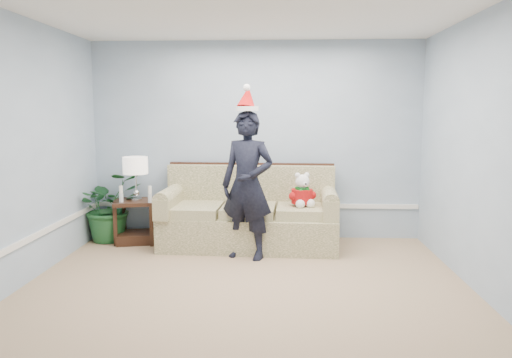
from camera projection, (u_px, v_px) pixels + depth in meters
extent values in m
cube|color=tan|center=(243.00, 305.00, 4.56)|extent=(4.50, 5.00, 0.02)
cube|color=#A5BBD2|center=(256.00, 141.00, 6.86)|extent=(4.50, 0.02, 2.70)
cube|color=#A5BBD2|center=(192.00, 217.00, 1.89)|extent=(4.50, 0.02, 2.70)
cube|color=#A5BBD2|center=(505.00, 158.00, 4.27)|extent=(0.02, 5.00, 2.70)
cube|color=white|center=(256.00, 205.00, 6.96)|extent=(4.48, 0.03, 0.06)
cube|color=white|center=(1.00, 253.00, 4.61)|extent=(0.03, 4.98, 0.06)
cube|color=#4F5A2A|center=(249.00, 230.00, 6.48)|extent=(2.29, 1.06, 0.43)
cube|color=#4F5A2A|center=(195.00, 210.00, 6.42)|extent=(0.70, 0.80, 0.13)
cube|color=#4F5A2A|center=(249.00, 210.00, 6.39)|extent=(0.70, 0.80, 0.13)
cube|color=#4F5A2A|center=(303.00, 211.00, 6.36)|extent=(0.70, 0.80, 0.13)
cube|color=#4F5A2A|center=(251.00, 187.00, 6.77)|extent=(2.26, 0.31, 0.60)
cube|color=#321A12|center=(251.00, 165.00, 6.81)|extent=(2.25, 0.16, 0.05)
cube|color=#4F5A2A|center=(170.00, 204.00, 6.48)|extent=(0.24, 0.97, 0.26)
cube|color=#4F5A2A|center=(329.00, 205.00, 6.39)|extent=(0.24, 0.97, 0.26)
cube|color=#3E2216|center=(137.00, 202.00, 6.65)|extent=(0.69, 0.62, 0.05)
cube|color=#3E2216|center=(138.00, 237.00, 6.72)|extent=(0.62, 0.55, 0.13)
cube|color=#3E2216|center=(115.00, 224.00, 6.51)|extent=(0.06, 0.06, 0.58)
cube|color=#3E2216|center=(151.00, 225.00, 6.49)|extent=(0.06, 0.06, 0.58)
cube|color=#3E2216|center=(124.00, 218.00, 6.89)|extent=(0.06, 0.06, 0.58)
cube|color=#3E2216|center=(159.00, 218.00, 6.87)|extent=(0.06, 0.06, 0.58)
cylinder|color=silver|center=(136.00, 199.00, 6.63)|extent=(0.15, 0.15, 0.03)
sphere|color=silver|center=(136.00, 193.00, 6.61)|extent=(0.09, 0.09, 0.09)
cylinder|color=silver|center=(136.00, 182.00, 6.59)|extent=(0.02, 0.02, 0.33)
cylinder|color=white|center=(135.00, 165.00, 6.56)|extent=(0.33, 0.33, 0.22)
cylinder|color=silver|center=(121.00, 198.00, 6.49)|extent=(0.06, 0.06, 0.12)
cylinder|color=white|center=(121.00, 189.00, 6.47)|extent=(0.05, 0.05, 0.10)
cylinder|color=silver|center=(150.00, 198.00, 6.47)|extent=(0.06, 0.06, 0.12)
cylinder|color=white|center=(150.00, 190.00, 6.45)|extent=(0.05, 0.05, 0.10)
imported|color=#1D5528|center=(110.00, 206.00, 6.76)|extent=(1.13, 1.12, 0.95)
imported|color=black|center=(247.00, 185.00, 5.91)|extent=(0.75, 0.61, 1.76)
cylinder|color=white|center=(247.00, 109.00, 5.79)|extent=(0.34, 0.34, 0.05)
cone|color=red|center=(247.00, 97.00, 5.79)|extent=(0.31, 0.35, 0.31)
sphere|color=white|center=(247.00, 88.00, 5.69)|extent=(0.08, 0.08, 0.08)
sphere|color=white|center=(302.00, 196.00, 6.32)|extent=(0.25, 0.25, 0.25)
cylinder|color=red|center=(302.00, 196.00, 6.32)|extent=(0.35, 0.35, 0.18)
cylinder|color=#0F5E1B|center=(302.00, 188.00, 6.31)|extent=(0.23, 0.23, 0.03)
sphere|color=white|center=(297.00, 204.00, 6.22)|extent=(0.12, 0.12, 0.12)
sphere|color=white|center=(308.00, 204.00, 6.21)|extent=(0.12, 0.12, 0.12)
sphere|color=white|center=(302.00, 182.00, 6.28)|extent=(0.18, 0.18, 0.18)
sphere|color=black|center=(302.00, 184.00, 6.18)|extent=(0.03, 0.03, 0.03)
sphere|color=white|center=(297.00, 175.00, 6.29)|extent=(0.07, 0.07, 0.07)
sphere|color=white|center=(307.00, 175.00, 6.28)|extent=(0.07, 0.07, 0.07)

